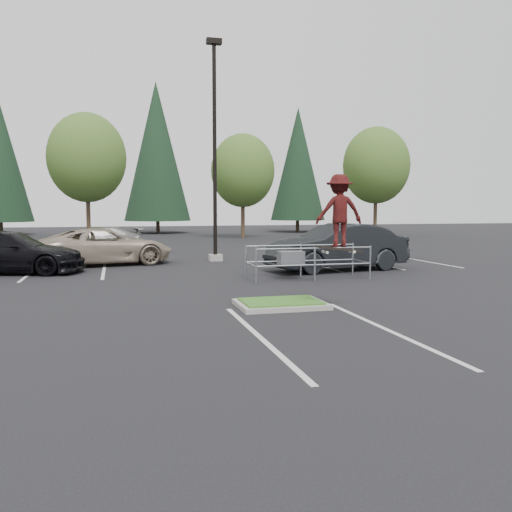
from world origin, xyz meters
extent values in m
plane|color=black|center=(0.00, 0.00, 0.00)|extent=(120.00, 120.00, 0.00)
cube|color=#98958D|center=(0.00, 0.00, 0.06)|extent=(2.20, 1.60, 0.12)
cube|color=#33561B|center=(0.00, 0.00, 0.13)|extent=(1.95, 1.35, 0.05)
cube|color=silver|center=(-4.50, 9.00, 0.00)|extent=(0.12, 5.20, 0.01)
cube|color=silver|center=(-7.20, 9.00, 0.00)|extent=(0.12, 5.20, 0.01)
cube|color=silver|center=(4.50, 9.00, 0.00)|extent=(0.12, 5.20, 0.01)
cube|color=silver|center=(7.20, 9.00, 0.00)|extent=(0.12, 5.20, 0.01)
cube|color=silver|center=(9.90, 9.00, 0.00)|extent=(0.12, 5.20, 0.01)
cube|color=silver|center=(-1.35, -3.00, 0.00)|extent=(0.12, 6.00, 0.01)
cube|color=silver|center=(1.35, -3.00, 0.00)|extent=(0.12, 6.00, 0.01)
cube|color=#98958D|center=(0.50, 12.00, 0.15)|extent=(0.60, 0.60, 0.30)
cylinder|color=black|center=(0.50, 12.00, 5.00)|extent=(0.18, 0.18, 10.00)
cube|color=black|center=(0.50, 12.00, 10.00)|extent=(0.70, 0.35, 0.25)
cylinder|color=#38281C|center=(-6.00, 30.50, 1.75)|extent=(0.32, 0.32, 3.50)
ellipsoid|color=#3C6A27|center=(-6.00, 30.50, 6.26)|extent=(5.89, 5.89, 6.77)
sphere|color=#3C6A27|center=(-5.40, 30.20, 5.52)|extent=(3.68, 3.68, 3.68)
sphere|color=#3C6A27|center=(-6.50, 30.90, 5.70)|extent=(4.05, 4.05, 4.05)
cylinder|color=#38281C|center=(6.00, 29.80, 1.52)|extent=(0.32, 0.32, 3.04)
ellipsoid|color=#3C6A27|center=(6.00, 29.80, 5.44)|extent=(5.12, 5.12, 5.89)
sphere|color=#3C6A27|center=(6.60, 29.50, 4.80)|extent=(3.20, 3.20, 3.20)
sphere|color=#3C6A27|center=(5.50, 30.20, 4.96)|extent=(3.52, 3.52, 3.52)
cylinder|color=#38281C|center=(18.00, 30.30, 1.71)|extent=(0.32, 0.32, 3.42)
ellipsoid|color=#3C6A27|center=(18.00, 30.30, 6.12)|extent=(5.76, 5.76, 6.62)
sphere|color=#3C6A27|center=(18.60, 30.00, 5.40)|extent=(3.60, 3.60, 3.60)
sphere|color=#3C6A27|center=(17.50, 30.70, 5.58)|extent=(3.96, 3.96, 3.96)
cylinder|color=#38281C|center=(-14.00, 40.00, 0.60)|extent=(0.36, 0.36, 1.20)
cylinder|color=#38281C|center=(0.00, 40.50, 0.60)|extent=(0.36, 0.36, 1.20)
cone|color=black|center=(0.00, 40.50, 7.85)|extent=(6.38, 6.38, 13.30)
cylinder|color=#38281C|center=(14.00, 39.50, 0.60)|extent=(0.36, 0.36, 1.20)
cone|color=black|center=(14.00, 39.50, 6.85)|extent=(5.50, 5.50, 11.30)
cylinder|color=gray|center=(0.44, 4.19, 0.59)|extent=(0.06, 0.06, 1.18)
cylinder|color=gray|center=(0.44, 5.63, 0.59)|extent=(0.06, 0.06, 1.18)
cylinder|color=gray|center=(2.50, 4.19, 0.59)|extent=(0.06, 0.06, 1.18)
cylinder|color=gray|center=(2.50, 5.63, 0.59)|extent=(0.06, 0.06, 1.18)
cylinder|color=gray|center=(4.56, 4.19, 0.59)|extent=(0.06, 0.06, 1.18)
cylinder|color=gray|center=(4.56, 5.63, 0.59)|extent=(0.06, 0.06, 1.18)
cylinder|color=gray|center=(2.50, 4.19, 0.57)|extent=(4.11, 0.05, 0.05)
cylinder|color=gray|center=(2.50, 4.19, 1.13)|extent=(4.11, 0.05, 0.05)
cylinder|color=gray|center=(2.50, 5.63, 0.57)|extent=(4.11, 0.05, 0.05)
cylinder|color=gray|center=(2.50, 5.63, 1.13)|extent=(4.11, 0.05, 0.05)
cube|color=gray|center=(1.88, 4.91, 0.74)|extent=(0.87, 0.54, 0.49)
cube|color=black|center=(1.20, -0.85, 1.51)|extent=(1.17, 0.43, 0.18)
cylinder|color=silver|center=(0.85, -0.97, 1.44)|extent=(0.07, 0.04, 0.07)
cylinder|color=silver|center=(0.85, -0.73, 1.44)|extent=(0.07, 0.04, 0.07)
cylinder|color=silver|center=(1.55, -0.97, 1.44)|extent=(0.07, 0.04, 0.07)
cylinder|color=silver|center=(1.55, -0.73, 1.44)|extent=(0.07, 0.04, 0.07)
imported|color=maroon|center=(1.20, -0.85, 2.43)|extent=(1.18, 0.75, 1.75)
imported|color=tan|center=(-4.50, 11.50, 0.80)|extent=(6.19, 3.82, 1.60)
imported|color=black|center=(-8.00, 9.23, 0.80)|extent=(5.91, 3.51, 1.61)
imported|color=black|center=(4.50, 7.00, 0.93)|extent=(5.88, 2.84, 1.86)
imported|color=black|center=(8.00, 11.50, 0.69)|extent=(4.34, 2.57, 1.38)
imported|color=gray|center=(-5.00, 18.00, 0.72)|extent=(5.20, 2.76, 1.43)
camera|label=1|loc=(-4.02, -12.96, 2.52)|focal=38.00mm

